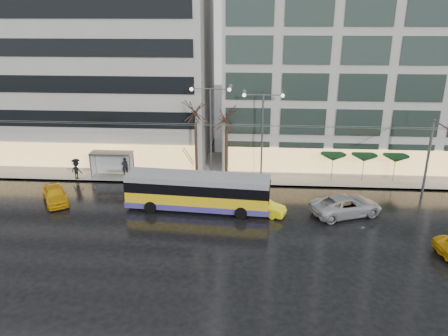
# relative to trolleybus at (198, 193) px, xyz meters

# --- Properties ---
(ground) EXTENTS (140.00, 140.00, 0.00)m
(ground) POSITION_rel_trolleybus_xyz_m (-1.59, -3.47, -1.52)
(ground) COLOR black
(ground) RESTS_ON ground
(sidewalk) EXTENTS (80.00, 10.00, 0.15)m
(sidewalk) POSITION_rel_trolleybus_xyz_m (0.41, 10.53, -1.45)
(sidewalk) COLOR gray
(sidewalk) RESTS_ON ground
(kerb) EXTENTS (80.00, 0.10, 0.15)m
(kerb) POSITION_rel_trolleybus_xyz_m (0.41, 5.58, -1.45)
(kerb) COLOR slate
(kerb) RESTS_ON ground
(building_left) EXTENTS (34.00, 14.00, 22.00)m
(building_left) POSITION_rel_trolleybus_xyz_m (-17.59, 15.53, 9.63)
(building_left) COLOR #A5A39E
(building_left) RESTS_ON sidewalk
(building_right) EXTENTS (32.00, 14.00, 25.00)m
(building_right) POSITION_rel_trolleybus_xyz_m (17.41, 15.53, 11.13)
(building_right) COLOR #A5A39E
(building_right) RESTS_ON sidewalk
(trolleybus) EXTENTS (12.28, 5.16, 5.62)m
(trolleybus) POSITION_rel_trolleybus_xyz_m (0.00, 0.00, 0.00)
(trolleybus) COLOR yellow
(trolleybus) RESTS_ON ground
(catenary) EXTENTS (42.24, 5.12, 7.00)m
(catenary) POSITION_rel_trolleybus_xyz_m (-0.59, 4.46, 2.73)
(catenary) COLOR #595B60
(catenary) RESTS_ON ground
(bus_shelter) EXTENTS (4.20, 1.60, 2.51)m
(bus_shelter) POSITION_rel_trolleybus_xyz_m (-9.97, 7.21, 0.44)
(bus_shelter) COLOR #595B60
(bus_shelter) RESTS_ON sidewalk
(street_lamp_near) EXTENTS (3.96, 0.36, 9.03)m
(street_lamp_near) POSITION_rel_trolleybus_xyz_m (0.41, 7.33, 4.47)
(street_lamp_near) COLOR #595B60
(street_lamp_near) RESTS_ON sidewalk
(street_lamp_far) EXTENTS (3.96, 0.36, 8.53)m
(street_lamp_far) POSITION_rel_trolleybus_xyz_m (5.41, 7.33, 4.19)
(street_lamp_far) COLOR #595B60
(street_lamp_far) RESTS_ON sidewalk
(tree_a) EXTENTS (3.20, 3.20, 8.40)m
(tree_a) POSITION_rel_trolleybus_xyz_m (-1.09, 7.53, 5.56)
(tree_a) COLOR black
(tree_a) RESTS_ON sidewalk
(tree_b) EXTENTS (3.20, 3.20, 7.70)m
(tree_b) POSITION_rel_trolleybus_xyz_m (1.91, 7.73, 4.88)
(tree_b) COLOR black
(tree_b) RESTS_ON sidewalk
(parasol_a) EXTENTS (2.50, 2.50, 2.65)m
(parasol_a) POSITION_rel_trolleybus_xyz_m (12.41, 7.53, 0.93)
(parasol_a) COLOR #595B60
(parasol_a) RESTS_ON sidewalk
(parasol_b) EXTENTS (2.50, 2.50, 2.65)m
(parasol_b) POSITION_rel_trolleybus_xyz_m (15.41, 7.53, 0.93)
(parasol_b) COLOR #595B60
(parasol_b) RESTS_ON sidewalk
(parasol_c) EXTENTS (2.50, 2.50, 2.65)m
(parasol_c) POSITION_rel_trolleybus_xyz_m (18.41, 7.53, 0.93)
(parasol_c) COLOR #595B60
(parasol_c) RESTS_ON sidewalk
(taxi_a) EXTENTS (3.90, 4.77, 1.53)m
(taxi_a) POSITION_rel_trolleybus_xyz_m (-12.76, 0.55, -0.76)
(taxi_a) COLOR #DB9C0B
(taxi_a) RESTS_ON ground
(taxi_b) EXTENTS (4.31, 2.71, 1.34)m
(taxi_b) POSITION_rel_trolleybus_xyz_m (5.34, -0.52, -0.85)
(taxi_b) COLOR #FFF10D
(taxi_b) RESTS_ON ground
(sedan_silver) EXTENTS (6.53, 4.69, 1.65)m
(sedan_silver) POSITION_rel_trolleybus_xyz_m (12.36, -0.18, -0.70)
(sedan_silver) COLOR #A6A6AB
(sedan_silver) RESTS_ON ground
(pedestrian_a) EXTENTS (1.24, 1.25, 2.19)m
(pedestrian_a) POSITION_rel_trolleybus_xyz_m (-8.40, 7.39, 0.05)
(pedestrian_a) COLOR black
(pedestrian_a) RESTS_ON sidewalk
(pedestrian_b) EXTENTS (1.13, 1.13, 1.84)m
(pedestrian_b) POSITION_rel_trolleybus_xyz_m (-8.22, 8.25, -0.45)
(pedestrian_b) COLOR black
(pedestrian_b) RESTS_ON sidewalk
(pedestrian_c) EXTENTS (1.32, 1.02, 2.11)m
(pedestrian_c) POSITION_rel_trolleybus_xyz_m (-12.92, 5.98, -0.25)
(pedestrian_c) COLOR black
(pedestrian_c) RESTS_ON sidewalk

